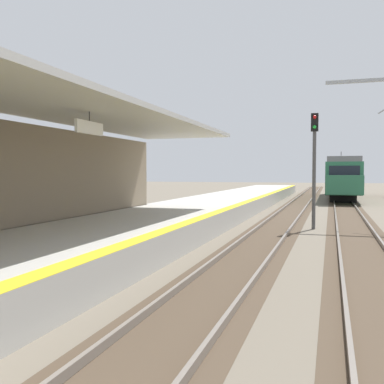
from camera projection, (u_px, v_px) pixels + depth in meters
station_platform at (164, 222)px, 18.80m from camera, size 5.00×80.00×0.91m
track_pair_nearest_platform at (279, 224)px, 21.31m from camera, size 2.34×120.00×0.16m
track_pair_middle at (353, 227)px, 20.29m from camera, size 2.34×120.00×0.16m
approaching_train at (342, 176)px, 43.16m from camera, size 2.93×19.60×4.76m
rail_signal_post at (314, 158)px, 19.75m from camera, size 0.32×0.34×5.20m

